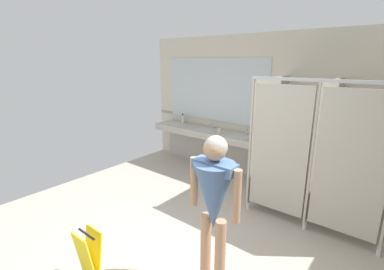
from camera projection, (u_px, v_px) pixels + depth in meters
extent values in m
cube|color=beige|center=(283.00, 111.00, 5.09)|extent=(6.28, 0.12, 2.80)
cube|color=#9E937F|center=(280.00, 129.00, 5.14)|extent=(6.28, 0.01, 0.06)
cube|color=#B2ADA3|center=(206.00, 133.00, 5.89)|extent=(2.57, 0.56, 0.14)
cube|color=#B2ADA3|center=(212.00, 149.00, 6.18)|extent=(2.57, 0.08, 0.73)
cube|color=beige|center=(176.00, 126.00, 6.38)|extent=(0.42, 0.31, 0.11)
cylinder|color=silver|center=(182.00, 120.00, 6.52)|extent=(0.04, 0.04, 0.11)
cylinder|color=silver|center=(180.00, 119.00, 6.46)|extent=(0.03, 0.11, 0.03)
sphere|color=silver|center=(184.00, 122.00, 6.49)|extent=(0.04, 0.04, 0.04)
cube|color=beige|center=(205.00, 132.00, 5.86)|extent=(0.42, 0.31, 0.11)
cylinder|color=silver|center=(211.00, 125.00, 6.00)|extent=(0.04, 0.04, 0.11)
cylinder|color=silver|center=(210.00, 124.00, 5.94)|extent=(0.03, 0.11, 0.03)
sphere|color=silver|center=(214.00, 127.00, 5.97)|extent=(0.04, 0.04, 0.04)
cube|color=beige|center=(241.00, 139.00, 5.34)|extent=(0.42, 0.31, 0.11)
cylinder|color=silver|center=(247.00, 131.00, 5.48)|extent=(0.04, 0.04, 0.11)
cylinder|color=silver|center=(245.00, 130.00, 5.42)|extent=(0.03, 0.11, 0.03)
sphere|color=silver|center=(250.00, 133.00, 5.45)|extent=(0.04, 0.04, 0.04)
cube|color=silver|center=(215.00, 90.00, 5.87)|extent=(2.47, 0.02, 1.33)
cube|color=#B2AD9E|center=(269.00, 136.00, 4.57)|extent=(0.03, 1.34, 1.92)
cylinder|color=silver|center=(248.00, 205.00, 4.38)|extent=(0.05, 0.05, 0.12)
cube|color=#B2AD9E|center=(325.00, 146.00, 4.04)|extent=(0.03, 1.34, 1.92)
cylinder|color=silver|center=(304.00, 225.00, 3.85)|extent=(0.05, 0.05, 0.12)
cylinder|color=silver|center=(379.00, 252.00, 3.31)|extent=(0.05, 0.05, 0.12)
cube|color=#B2AD9E|center=(279.00, 150.00, 3.83)|extent=(0.80, 0.03, 1.82)
cube|color=#B2AD9E|center=(350.00, 165.00, 3.29)|extent=(0.80, 0.03, 1.82)
cube|color=#B7BABF|center=(321.00, 80.00, 3.30)|extent=(1.82, 0.04, 0.04)
cylinder|color=tan|center=(220.00, 257.00, 2.74)|extent=(0.11, 0.11, 0.80)
cylinder|color=tan|center=(206.00, 249.00, 2.85)|extent=(0.11, 0.11, 0.80)
cone|color=#4C6B99|center=(214.00, 197.00, 2.63)|extent=(0.41, 0.41, 0.69)
cube|color=#4C6B99|center=(215.00, 166.00, 2.55)|extent=(0.44, 0.17, 0.10)
cylinder|color=tan|center=(237.00, 197.00, 2.45)|extent=(0.08, 0.08, 0.51)
cylinder|color=tan|center=(194.00, 181.00, 2.76)|extent=(0.08, 0.08, 0.51)
sphere|color=tan|center=(215.00, 149.00, 2.50)|extent=(0.22, 0.22, 0.22)
sphere|color=#A59E93|center=(216.00, 147.00, 2.50)|extent=(0.22, 0.22, 0.22)
cylinder|color=white|center=(183.00, 119.00, 6.47)|extent=(0.07, 0.07, 0.18)
cylinder|color=black|center=(183.00, 114.00, 6.44)|extent=(0.03, 0.03, 0.04)
cylinder|color=beige|center=(219.00, 131.00, 5.52)|extent=(0.07, 0.07, 0.10)
cube|color=yellow|center=(85.00, 260.00, 2.84)|extent=(0.28, 0.10, 0.60)
cube|color=yellow|center=(93.00, 255.00, 2.90)|extent=(0.28, 0.10, 0.60)
cylinder|color=black|center=(86.00, 234.00, 2.80)|extent=(0.28, 0.02, 0.02)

